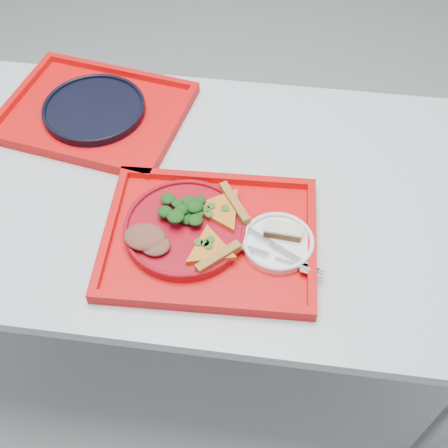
# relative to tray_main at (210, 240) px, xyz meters

# --- Properties ---
(ground) EXTENTS (10.00, 10.00, 0.00)m
(ground) POSITION_rel_tray_main_xyz_m (-0.11, 0.15, -0.76)
(ground) COLOR gray
(ground) RESTS_ON ground
(table) EXTENTS (1.60, 0.80, 0.75)m
(table) POSITION_rel_tray_main_xyz_m (-0.11, 0.15, -0.08)
(table) COLOR #A5AEB9
(table) RESTS_ON ground
(tray_main) EXTENTS (0.46, 0.37, 0.01)m
(tray_main) POSITION_rel_tray_main_xyz_m (0.00, 0.00, 0.00)
(tray_main) COLOR red
(tray_main) RESTS_ON table
(tray_far) EXTENTS (0.51, 0.42, 0.01)m
(tray_far) POSITION_rel_tray_main_xyz_m (-0.35, 0.36, 0.00)
(tray_far) COLOR red
(tray_far) RESTS_ON table
(dinner_plate) EXTENTS (0.26, 0.26, 0.02)m
(dinner_plate) POSITION_rel_tray_main_xyz_m (-0.06, 0.01, 0.02)
(dinner_plate) COLOR maroon
(dinner_plate) RESTS_ON tray_main
(side_plate) EXTENTS (0.15, 0.15, 0.01)m
(side_plate) POSITION_rel_tray_main_xyz_m (0.14, -0.00, 0.01)
(side_plate) COLOR white
(side_plate) RESTS_ON tray_main
(navy_plate) EXTENTS (0.26, 0.26, 0.02)m
(navy_plate) POSITION_rel_tray_main_xyz_m (-0.35, 0.36, 0.01)
(navy_plate) COLOR black
(navy_plate) RESTS_ON tray_far
(pizza_slice_a) EXTENTS (0.16, 0.16, 0.02)m
(pizza_slice_a) POSITION_rel_tray_main_xyz_m (0.01, -0.05, 0.03)
(pizza_slice_a) COLOR orange
(pizza_slice_a) RESTS_ON dinner_plate
(pizza_slice_b) EXTENTS (0.18, 0.17, 0.02)m
(pizza_slice_b) POSITION_rel_tray_main_xyz_m (0.02, 0.06, 0.03)
(pizza_slice_b) COLOR orange
(pizza_slice_b) RESTS_ON dinner_plate
(salad_heap) EXTENTS (0.09, 0.08, 0.04)m
(salad_heap) POSITION_rel_tray_main_xyz_m (-0.07, 0.05, 0.05)
(salad_heap) COLOR black
(salad_heap) RESTS_ON dinner_plate
(meat_portion) EXTENTS (0.09, 0.07, 0.03)m
(meat_portion) POSITION_rel_tray_main_xyz_m (-0.13, -0.04, 0.04)
(meat_portion) COLOR brown
(meat_portion) RESTS_ON dinner_plate
(dessert_bar) EXTENTS (0.08, 0.04, 0.02)m
(dessert_bar) POSITION_rel_tray_main_xyz_m (0.15, 0.02, 0.03)
(dessert_bar) COLOR #462517
(dessert_bar) RESTS_ON side_plate
(knife) EXTENTS (0.17, 0.11, 0.01)m
(knife) POSITION_rel_tray_main_xyz_m (0.14, -0.02, 0.02)
(knife) COLOR silver
(knife) RESTS_ON side_plate
(fork) EXTENTS (0.18, 0.07, 0.01)m
(fork) POSITION_rel_tray_main_xyz_m (0.14, -0.04, 0.02)
(fork) COLOR silver
(fork) RESTS_ON side_plate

